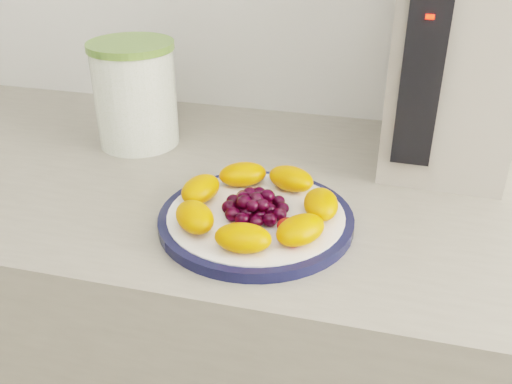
# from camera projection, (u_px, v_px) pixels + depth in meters

# --- Properties ---
(plate_rim) EXTENTS (0.26, 0.26, 0.01)m
(plate_rim) POSITION_uv_depth(u_px,v_px,m) (256.00, 220.00, 0.77)
(plate_rim) COLOR #101433
(plate_rim) RESTS_ON counter
(plate_face) EXTENTS (0.24, 0.24, 0.02)m
(plate_face) POSITION_uv_depth(u_px,v_px,m) (256.00, 219.00, 0.77)
(plate_face) COLOR white
(plate_face) RESTS_ON counter
(canister) EXTENTS (0.18, 0.18, 0.17)m
(canister) POSITION_uv_depth(u_px,v_px,m) (136.00, 98.00, 0.97)
(canister) COLOR #516B22
(canister) RESTS_ON counter
(canister_lid) EXTENTS (0.19, 0.19, 0.01)m
(canister_lid) POSITION_uv_depth(u_px,v_px,m) (130.00, 46.00, 0.93)
(canister_lid) COLOR olive
(canister_lid) RESTS_ON canister
(appliance_body) EXTENTS (0.19, 0.26, 0.32)m
(appliance_body) POSITION_uv_depth(u_px,v_px,m) (454.00, 63.00, 0.88)
(appliance_body) COLOR #A79F92
(appliance_body) RESTS_ON counter
(appliance_panel) EXTENTS (0.06, 0.02, 0.24)m
(appliance_panel) POSITION_uv_depth(u_px,v_px,m) (420.00, 83.00, 0.78)
(appliance_panel) COLOR black
(appliance_panel) RESTS_ON appliance_body
(appliance_led) EXTENTS (0.01, 0.01, 0.01)m
(appliance_led) POSITION_uv_depth(u_px,v_px,m) (430.00, 17.00, 0.73)
(appliance_led) COLOR #FF0C05
(appliance_led) RESTS_ON appliance_panel
(fruit_plate) EXTENTS (0.23, 0.23, 0.03)m
(fruit_plate) POSITION_uv_depth(u_px,v_px,m) (258.00, 205.00, 0.75)
(fruit_plate) COLOR orange
(fruit_plate) RESTS_ON plate_face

